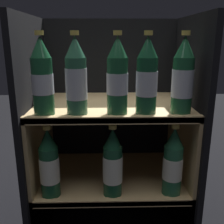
% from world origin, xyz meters
% --- Properties ---
extents(fridge_back_wall, '(0.61, 0.02, 0.88)m').
position_xyz_m(fridge_back_wall, '(0.00, 0.40, 0.44)').
color(fridge_back_wall, black).
rests_on(fridge_back_wall, ground_plane).
extents(fridge_side_left, '(0.02, 0.43, 0.88)m').
position_xyz_m(fridge_side_left, '(-0.30, 0.20, 0.44)').
color(fridge_side_left, black).
rests_on(fridge_side_left, ground_plane).
extents(fridge_side_right, '(0.02, 0.43, 0.88)m').
position_xyz_m(fridge_side_right, '(0.30, 0.20, 0.44)').
color(fridge_side_right, black).
rests_on(fridge_side_right, ground_plane).
extents(shelf_lower, '(0.57, 0.39, 0.27)m').
position_xyz_m(shelf_lower, '(0.00, 0.19, 0.21)').
color(shelf_lower, tan).
rests_on(shelf_lower, ground_plane).
extents(shelf_upper, '(0.57, 0.39, 0.57)m').
position_xyz_m(shelf_upper, '(0.00, 0.19, 0.40)').
color(shelf_upper, tan).
rests_on(shelf_upper, ground_plane).
extents(bottle_upper_front_0, '(0.07, 0.07, 0.26)m').
position_xyz_m(bottle_upper_front_0, '(-0.22, 0.05, 0.68)').
color(bottle_upper_front_0, '#194C2D').
rests_on(bottle_upper_front_0, shelf_upper).
extents(bottle_upper_front_1, '(0.07, 0.07, 0.26)m').
position_xyz_m(bottle_upper_front_1, '(-0.12, 0.05, 0.68)').
color(bottle_upper_front_1, '#285B42').
rests_on(bottle_upper_front_1, shelf_upper).
extents(bottle_upper_front_2, '(0.07, 0.07, 0.26)m').
position_xyz_m(bottle_upper_front_2, '(0.01, 0.05, 0.68)').
color(bottle_upper_front_2, '#194C2D').
rests_on(bottle_upper_front_2, shelf_upper).
extents(bottle_upper_front_3, '(0.07, 0.07, 0.26)m').
position_xyz_m(bottle_upper_front_3, '(0.11, 0.05, 0.68)').
color(bottle_upper_front_3, '#144228').
rests_on(bottle_upper_front_3, shelf_upper).
extents(bottle_upper_front_4, '(0.07, 0.07, 0.26)m').
position_xyz_m(bottle_upper_front_4, '(0.22, 0.05, 0.68)').
color(bottle_upper_front_4, '#194C2D').
rests_on(bottle_upper_front_4, shelf_upper).
extents(bottle_lower_front_0, '(0.07, 0.07, 0.26)m').
position_xyz_m(bottle_lower_front_0, '(-0.22, 0.05, 0.38)').
color(bottle_lower_front_0, '#144228').
rests_on(bottle_lower_front_0, shelf_lower).
extents(bottle_lower_front_1, '(0.07, 0.07, 0.26)m').
position_xyz_m(bottle_lower_front_1, '(-0.00, 0.05, 0.38)').
color(bottle_lower_front_1, '#144228').
rests_on(bottle_lower_front_1, shelf_lower).
extents(bottle_lower_front_2, '(0.07, 0.07, 0.26)m').
position_xyz_m(bottle_lower_front_2, '(0.21, 0.05, 0.38)').
color(bottle_lower_front_2, '#1E5638').
rests_on(bottle_lower_front_2, shelf_lower).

